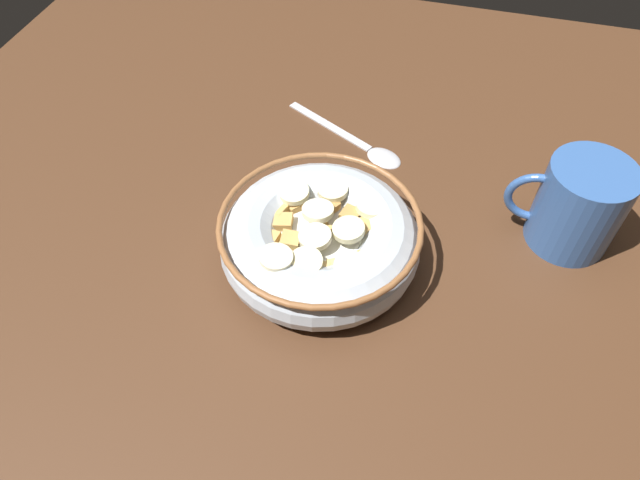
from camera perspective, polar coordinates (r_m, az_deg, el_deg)
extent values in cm
cube|color=#472B19|center=(56.99, 0.00, -2.57)|extent=(104.67, 104.67, 2.00)
cylinder|color=#B2BCC6|center=(55.96, 0.00, -1.77)|extent=(10.27, 10.27, 0.60)
torus|color=#B2BCC6|center=(53.97, 0.00, -0.10)|extent=(18.67, 18.67, 5.69)
torus|color=brown|center=(52.04, 0.00, 1.69)|extent=(18.71, 18.71, 0.60)
cylinder|color=white|center=(53.23, 0.00, 0.56)|extent=(15.25, 15.25, 0.40)
cube|color=tan|center=(50.00, 1.79, -2.73)|extent=(2.29, 2.30, 0.81)
cube|color=tan|center=(52.84, 6.36, 0.71)|extent=(1.96, 2.03, 0.97)
cube|color=#B78947|center=(55.14, -2.46, 3.62)|extent=(2.44, 2.44, 0.97)
cube|color=tan|center=(49.30, 3.39, -3.82)|extent=(1.78, 1.76, 0.80)
cube|color=tan|center=(52.56, 0.33, 0.75)|extent=(2.23, 2.20, 0.89)
cube|color=#B78947|center=(53.23, -6.20, 0.99)|extent=(2.25, 2.26, 0.76)
cube|color=#B78947|center=(55.63, 1.68, 4.50)|extent=(1.98, 1.97, 0.78)
cube|color=tan|center=(54.53, -4.19, 2.97)|extent=(2.19, 2.13, 0.97)
cube|color=tan|center=(49.69, -0.11, -3.03)|extent=(1.77, 1.78, 0.78)
cube|color=#AD7F42|center=(55.61, 4.78, 4.11)|extent=(1.97, 2.02, 0.90)
cube|color=tan|center=(53.10, 4.73, 1.45)|extent=(2.40, 2.39, 0.89)
cube|color=tan|center=(53.33, -3.67, 1.77)|extent=(2.01, 1.97, 0.88)
cube|color=tan|center=(56.39, -2.29, 5.18)|extent=(2.26, 2.25, 0.83)
cube|color=tan|center=(51.95, -2.94, 0.02)|extent=(1.85, 1.82, 0.84)
cube|color=tan|center=(52.43, -5.03, 0.14)|extent=(1.96, 1.90, 0.91)
cube|color=#B78947|center=(53.95, 6.49, 1.91)|extent=(2.20, 2.19, 0.79)
cube|color=tan|center=(50.99, 4.82, -1.75)|extent=(2.44, 2.43, 0.97)
cube|color=#AD7F42|center=(54.61, 0.78, 3.39)|extent=(2.30, 2.32, 0.85)
cube|color=#AD7F42|center=(54.04, 3.04, 2.50)|extent=(2.06, 2.06, 0.76)
cube|color=#AD7F42|center=(50.12, -5.29, -2.80)|extent=(2.33, 2.34, 0.86)
cylinder|color=beige|center=(49.16, 3.04, -2.66)|extent=(3.87, 3.89, 0.90)
cylinder|color=beige|center=(55.18, 1.46, 4.95)|extent=(3.92, 3.91, 0.82)
cylinder|color=#F9EFC6|center=(53.00, -0.21, 2.90)|extent=(4.18, 4.19, 1.10)
cylinder|color=#F9EFC6|center=(51.01, -0.09, 0.21)|extent=(3.56, 3.53, 0.87)
cylinder|color=beige|center=(53.99, 5.14, 3.30)|extent=(4.10, 4.13, 0.88)
cylinder|color=beige|center=(49.35, -1.22, -2.25)|extent=(4.17, 4.20, 1.21)
cylinder|color=beige|center=(51.76, 2.85, 1.10)|extent=(4.11, 4.08, 1.02)
cylinder|color=beige|center=(54.92, -2.61, 4.74)|extent=(3.66, 3.69, 0.88)
cylinder|color=#F4EABC|center=(49.31, -4.36, -1.76)|extent=(3.68, 3.68, 0.88)
ellipsoid|color=#B7B7BC|center=(66.22, 6.34, 8.25)|extent=(5.13, 4.57, 0.80)
cube|color=#B7B7BC|center=(70.26, 0.93, 11.24)|extent=(11.48, 6.55, 0.36)
cylinder|color=#335999|center=(59.86, 24.18, 3.09)|extent=(8.01, 8.01, 9.10)
torus|color=#335999|center=(59.07, 20.48, 3.93)|extent=(5.90, 0.80, 5.90)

